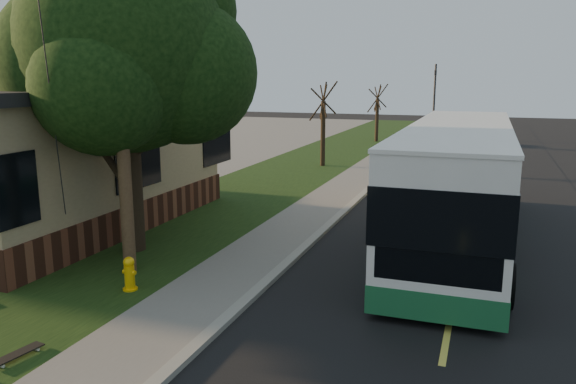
# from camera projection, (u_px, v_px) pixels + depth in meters

# --- Properties ---
(ground) EXTENTS (120.00, 120.00, 0.00)m
(ground) POSITION_uv_depth(u_px,v_px,m) (240.00, 309.00, 11.26)
(ground) COLOR black
(ground) RESTS_ON ground
(road) EXTENTS (8.00, 80.00, 0.01)m
(road) POSITION_uv_depth(u_px,v_px,m) (468.00, 213.00, 19.17)
(road) COLOR black
(road) RESTS_ON ground
(curb) EXTENTS (0.25, 80.00, 0.12)m
(curb) POSITION_uv_depth(u_px,v_px,m) (354.00, 203.00, 20.47)
(curb) COLOR gray
(curb) RESTS_ON ground
(sidewalk) EXTENTS (2.00, 80.00, 0.08)m
(sidewalk) POSITION_uv_depth(u_px,v_px,m) (327.00, 201.00, 20.81)
(sidewalk) COLOR slate
(sidewalk) RESTS_ON ground
(grass_verge) EXTENTS (5.00, 80.00, 0.07)m
(grass_verge) POSITION_uv_depth(u_px,v_px,m) (241.00, 195.00, 21.96)
(grass_verge) COLOR black
(grass_verge) RESTS_ON ground
(building_lot) EXTENTS (15.00, 80.00, 0.04)m
(building_lot) POSITION_uv_depth(u_px,v_px,m) (38.00, 180.00, 25.25)
(building_lot) COLOR slate
(building_lot) RESTS_ON ground
(fire_hydrant) EXTENTS (0.32, 0.32, 0.74)m
(fire_hydrant) POSITION_uv_depth(u_px,v_px,m) (129.00, 274.00, 12.03)
(fire_hydrant) COLOR yellow
(fire_hydrant) RESTS_ON grass_verge
(utility_pole) EXTENTS (2.86, 3.21, 9.07)m
(utility_pole) POSITION_uv_depth(u_px,v_px,m) (118.00, 74.00, 12.33)
(utility_pole) COLOR #473321
(utility_pole) RESTS_ON ground
(leafy_tree) EXTENTS (6.30, 6.00, 7.80)m
(leafy_tree) POSITION_uv_depth(u_px,v_px,m) (129.00, 53.00, 14.03)
(leafy_tree) COLOR black
(leafy_tree) RESTS_ON grass_verge
(bare_tree_near) EXTENTS (1.38, 1.21, 4.31)m
(bare_tree_near) POSITION_uv_depth(u_px,v_px,m) (323.00, 125.00, 28.58)
(bare_tree_near) COLOR black
(bare_tree_near) RESTS_ON grass_verge
(bare_tree_far) EXTENTS (1.38, 1.21, 4.03)m
(bare_tree_far) POSITION_uv_depth(u_px,v_px,m) (377.00, 114.00, 39.52)
(bare_tree_far) COLOR black
(bare_tree_far) RESTS_ON grass_verge
(traffic_signal) EXTENTS (0.18, 0.22, 5.50)m
(traffic_signal) POSITION_uv_depth(u_px,v_px,m) (434.00, 96.00, 41.83)
(traffic_signal) COLOR #2D2D30
(traffic_signal) RESTS_ON ground
(transit_bus) EXTENTS (2.82, 12.23, 3.31)m
(transit_bus) POSITION_uv_depth(u_px,v_px,m) (457.00, 180.00, 15.52)
(transit_bus) COLOR silver
(transit_bus) RESTS_ON ground
(skateboard_main) EXTENTS (0.38, 0.93, 0.08)m
(skateboard_main) POSITION_uv_depth(u_px,v_px,m) (17.00, 355.00, 9.14)
(skateboard_main) COLOR black
(skateboard_main) RESTS_ON grass_verge
(dumpster) EXTENTS (1.76, 1.53, 1.34)m
(dumpster) POSITION_uv_depth(u_px,v_px,m) (140.00, 173.00, 22.88)
(dumpster) COLOR black
(dumpster) RESTS_ON building_lot
(distant_car) EXTENTS (2.09, 4.28, 1.40)m
(distant_car) POSITION_uv_depth(u_px,v_px,m) (443.00, 134.00, 38.87)
(distant_car) COLOR black
(distant_car) RESTS_ON ground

